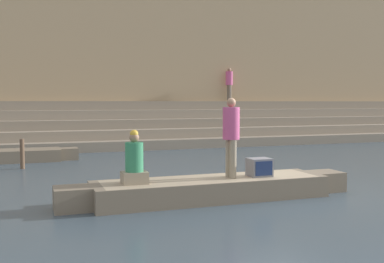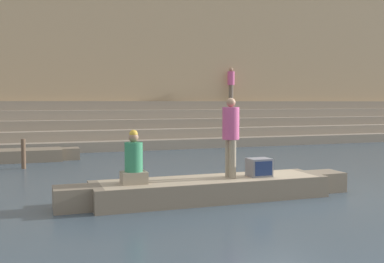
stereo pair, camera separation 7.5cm
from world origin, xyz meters
The scene contains 9 objects.
ground_plane centered at (0.00, 0.00, 0.00)m, with size 120.00×120.00×0.00m, color #3D4C56.
ghat_steps centered at (0.00, 11.40, 0.75)m, with size 36.00×3.54×2.06m.
back_wall centered at (0.00, 13.29, 4.11)m, with size 34.20×1.28×8.27m.
rowboat_main centered at (-1.61, -0.42, 0.23)m, with size 6.27×1.32×0.44m.
person_standing centered at (-1.19, -0.46, 1.39)m, with size 0.35×0.35×1.66m.
person_rowing centered at (-3.24, -0.46, 0.85)m, with size 0.49×0.38×1.05m.
tv_set centered at (-0.54, -0.50, 0.63)m, with size 0.47×0.41×0.38m.
mooring_post centered at (-5.38, 5.45, 0.45)m, with size 0.13×0.13×0.91m, color brown.
person_on_steps centered at (4.58, 12.34, 3.05)m, with size 0.36×0.36×1.73m.
Camera 1 is at (-5.09, -8.94, 2.01)m, focal length 42.00 mm.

